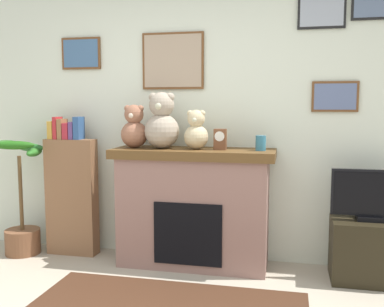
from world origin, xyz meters
name	(u,v)px	position (x,y,z in m)	size (l,w,h in m)	color
back_wall	(194,119)	(0.00, 2.00, 1.31)	(5.20, 0.15, 2.60)	silver
fireplace	(194,207)	(0.07, 1.70, 0.53)	(1.43, 0.53, 1.05)	#90695E
bookshelf	(71,192)	(-1.14, 1.74, 0.61)	(0.48, 0.16, 1.33)	brown
potted_plant	(22,212)	(-1.62, 1.64, 0.41)	(0.53, 0.44, 1.11)	brown
tv_stand	(368,251)	(1.54, 1.64, 0.25)	(0.58, 0.40, 0.51)	black
television	(370,196)	(1.54, 1.64, 0.71)	(0.61, 0.14, 0.42)	black
candle_jar	(261,143)	(0.65, 1.69, 1.12)	(0.09, 0.09, 0.13)	teal
mantel_clock	(220,139)	(0.31, 1.69, 1.14)	(0.11, 0.08, 0.18)	brown
teddy_bear_tan	(134,128)	(-0.48, 1.69, 1.23)	(0.24, 0.24, 0.39)	#955F47
teddy_bear_brown	(162,123)	(-0.22, 1.69, 1.28)	(0.31, 0.31, 0.50)	tan
teddy_bear_grey	(196,132)	(0.09, 1.69, 1.21)	(0.21, 0.21, 0.34)	#CBB88D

